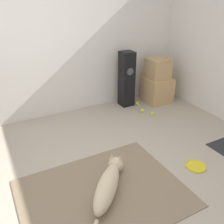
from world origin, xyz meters
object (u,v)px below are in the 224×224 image
Objects in this scene: cardboard_box_lower at (157,90)px; floor_speaker at (127,79)px; cardboard_box_upper at (158,68)px; tennis_ball_near_speaker at (137,103)px; tennis_ball_by_boxes at (152,114)px; frisbee at (196,166)px; dog at (108,184)px; tennis_ball_loose_on_carpet at (142,110)px.

cardboard_box_lower is 0.48× the size of floor_speaker.
tennis_ball_near_speaker is at bearing 176.67° from cardboard_box_upper.
tennis_ball_by_boxes is at bearing -131.63° from cardboard_box_upper.
frisbee is 1.44m from tennis_ball_by_boxes.
floor_speaker is 0.79m from tennis_ball_by_boxes.
floor_speaker reaches higher than frisbee.
dog is 2.05m from tennis_ball_loose_on_carpet.
cardboard_box_lower is at bearing -40.86° from cardboard_box_upper.
frisbee is at bearing -101.16° from tennis_ball_near_speaker.
cardboard_box_upper is 0.85m from tennis_ball_loose_on_carpet.
cardboard_box_upper is at bearing 67.24° from frisbee.
tennis_ball_by_boxes and tennis_ball_near_speaker have the same top height.
tennis_ball_by_boxes is at bearing -133.36° from cardboard_box_lower.
floor_speaker is (1.35, 1.88, 0.38)m from dog.
frisbee is 2.03m from cardboard_box_lower.
cardboard_box_upper reaches higher than frisbee.
cardboard_box_lower reaches higher than tennis_ball_by_boxes.
tennis_ball_near_speaker is (0.37, 1.89, 0.02)m from frisbee.
dog is 13.13× the size of tennis_ball_by_boxes.
tennis_ball_near_speaker reaches higher than frisbee.
cardboard_box_lower is 0.66m from tennis_ball_by_boxes.
dog is 1.98m from tennis_ball_by_boxes.
dog is 13.13× the size of tennis_ball_near_speaker.
dog is at bearing -138.00° from cardboard_box_upper.
cardboard_box_upper is 5.76× the size of tennis_ball_by_boxes.
cardboard_box_upper reaches higher than tennis_ball_loose_on_carpet.
tennis_ball_by_boxes is 0.21m from tennis_ball_loose_on_carpet.
tennis_ball_loose_on_carpet is (-0.09, -0.31, 0.00)m from tennis_ball_near_speaker.
floor_speaker is 0.64m from tennis_ball_loose_on_carpet.
dog is 2.61m from cardboard_box_lower.
frisbee is 3.78× the size of tennis_ball_near_speaker.
tennis_ball_loose_on_carpet is at bearing -152.52° from cardboard_box_lower.
dog is 1.81× the size of cardboard_box_lower.
frisbee is 3.78× the size of tennis_ball_loose_on_carpet.
tennis_ball_by_boxes is 0.49m from tennis_ball_near_speaker.
floor_speaker reaches higher than cardboard_box_upper.
cardboard_box_upper is (-0.01, 0.01, 0.42)m from cardboard_box_lower.
tennis_ball_loose_on_carpet is at bearing 79.99° from frisbee.
tennis_ball_loose_on_carpet is (0.28, 1.59, 0.02)m from frisbee.
cardboard_box_upper is at bearing 139.14° from cardboard_box_lower.
tennis_ball_by_boxes is at bearing 39.98° from dog.
frisbee is 2.13m from cardboard_box_upper.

